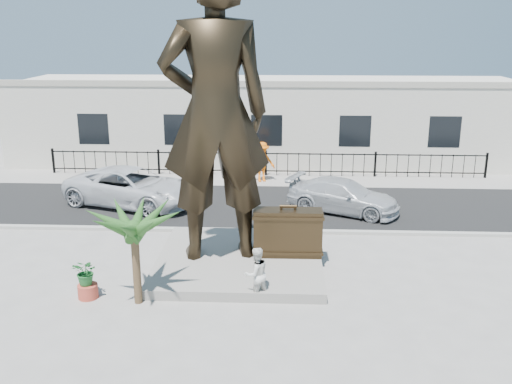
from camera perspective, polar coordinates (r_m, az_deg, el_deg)
ground at (r=17.06m, az=-0.32°, el=-9.35°), size 100.00×100.00×0.00m
street at (r=24.51m, az=0.66°, el=-1.19°), size 40.00×7.00×0.01m
curb at (r=21.18m, az=0.32°, el=-3.91°), size 40.00×0.25×0.12m
far_sidewalk at (r=28.34m, az=0.95°, el=1.27°), size 40.00×2.50×0.02m
plinth at (r=18.39m, az=-1.64°, el=-6.86°), size 5.20×5.20×0.30m
fence at (r=28.97m, az=1.01°, el=2.81°), size 22.00×0.10×1.20m
building at (r=32.77m, az=1.24°, el=7.26°), size 28.00×7.00×4.40m
statue at (r=17.30m, az=-4.12°, el=7.87°), size 3.72×2.85×9.12m
suitcase at (r=18.18m, az=3.20°, el=-4.07°), size 2.16×0.71×1.52m
tourist at (r=15.96m, az=0.01°, el=-8.19°), size 0.95×0.90×1.54m
car_white at (r=24.69m, az=-12.34°, el=0.49°), size 6.25×4.37×1.58m
car_silver at (r=23.57m, az=8.71°, el=-0.39°), size 4.96×3.62×1.34m
worker at (r=27.73m, az=0.60°, el=3.03°), size 1.42×1.07×1.95m
palm_tree at (r=16.44m, az=-11.65°, el=-10.76°), size 1.80×1.80×3.20m
planter at (r=16.96m, az=-16.45°, el=-9.49°), size 0.56×0.56×0.40m
shrub at (r=16.71m, az=-16.61°, el=-7.68°), size 0.85×0.79×0.77m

